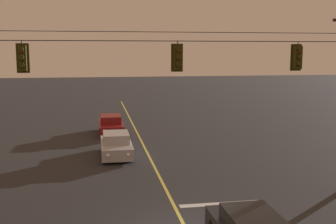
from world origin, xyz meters
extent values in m
cube|color=#D1C64C|center=(0.00, 9.13, 0.00)|extent=(0.14, 60.00, 0.01)
cube|color=silver|center=(1.90, 2.53, 0.00)|extent=(3.40, 0.36, 0.01)
cylinder|color=black|center=(0.00, 3.13, 6.64)|extent=(15.59, 0.03, 0.03)
cylinder|color=black|center=(0.00, 3.13, 6.99)|extent=(15.59, 0.02, 0.02)
cylinder|color=black|center=(-5.73, 3.13, 6.55)|extent=(0.04, 0.04, 0.18)
cube|color=#332D0A|center=(-5.73, 3.13, 5.98)|extent=(0.32, 0.26, 0.96)
cube|color=#332D0A|center=(-5.73, 3.27, 5.98)|extent=(0.48, 0.03, 1.12)
sphere|color=red|center=(-5.73, 2.97, 6.27)|extent=(0.17, 0.17, 0.17)
cylinder|color=#332D0A|center=(-5.73, 2.93, 6.31)|extent=(0.20, 0.10, 0.20)
sphere|color=#3D280A|center=(-5.73, 2.97, 5.98)|extent=(0.17, 0.17, 0.17)
cylinder|color=#332D0A|center=(-5.73, 2.93, 6.02)|extent=(0.20, 0.10, 0.20)
sphere|color=black|center=(-5.73, 2.97, 5.69)|extent=(0.17, 0.17, 0.17)
cylinder|color=#332D0A|center=(-5.73, 2.93, 5.73)|extent=(0.20, 0.10, 0.20)
cylinder|color=black|center=(0.22, 3.13, 6.55)|extent=(0.04, 0.04, 0.18)
cube|color=#332D0A|center=(0.22, 3.13, 5.98)|extent=(0.32, 0.26, 0.96)
cube|color=#332D0A|center=(0.22, 3.27, 5.98)|extent=(0.48, 0.03, 1.12)
sphere|color=red|center=(0.22, 2.97, 6.27)|extent=(0.17, 0.17, 0.17)
cylinder|color=#332D0A|center=(0.22, 2.93, 6.31)|extent=(0.20, 0.10, 0.20)
sphere|color=#3D280A|center=(0.22, 2.97, 5.98)|extent=(0.17, 0.17, 0.17)
cylinder|color=#332D0A|center=(0.22, 2.93, 6.02)|extent=(0.20, 0.10, 0.20)
sphere|color=black|center=(0.22, 2.97, 5.69)|extent=(0.17, 0.17, 0.17)
cylinder|color=#332D0A|center=(0.22, 2.93, 5.73)|extent=(0.20, 0.10, 0.20)
cylinder|color=black|center=(5.35, 3.13, 6.55)|extent=(0.04, 0.04, 0.18)
cube|color=#332D0A|center=(5.35, 3.13, 5.98)|extent=(0.32, 0.26, 0.96)
cube|color=#332D0A|center=(5.35, 3.27, 5.98)|extent=(0.48, 0.03, 1.12)
sphere|color=red|center=(5.35, 2.97, 6.27)|extent=(0.17, 0.17, 0.17)
cylinder|color=#332D0A|center=(5.35, 2.93, 6.31)|extent=(0.20, 0.10, 0.20)
sphere|color=#3D280A|center=(5.35, 2.97, 5.98)|extent=(0.17, 0.17, 0.17)
cylinder|color=#332D0A|center=(5.35, 2.93, 6.02)|extent=(0.20, 0.10, 0.20)
sphere|color=black|center=(5.35, 2.97, 5.69)|extent=(0.17, 0.17, 0.17)
cylinder|color=#332D0A|center=(5.35, 2.93, 5.73)|extent=(0.20, 0.10, 0.20)
cube|color=black|center=(1.57, -1.99, 1.12)|extent=(1.51, 2.15, 0.54)
cube|color=black|center=(1.57, -1.05, 1.12)|extent=(1.40, 0.21, 0.48)
cube|color=#A5A5AD|center=(-1.92, 11.34, 0.51)|extent=(1.80, 4.30, 0.68)
cube|color=#A5A5AD|center=(-1.92, 11.46, 1.12)|extent=(1.51, 2.15, 0.54)
cube|color=black|center=(-1.92, 10.53, 1.12)|extent=(1.40, 0.21, 0.48)
cube|color=black|center=(-1.92, 12.53, 1.12)|extent=(1.37, 0.18, 0.46)
cylinder|color=black|center=(-1.13, 10.01, 0.32)|extent=(0.22, 0.64, 0.64)
cylinder|color=black|center=(-2.72, 10.01, 0.32)|extent=(0.22, 0.64, 0.64)
cylinder|color=black|center=(-1.13, 12.68, 0.32)|extent=(0.22, 0.64, 0.64)
cylinder|color=black|center=(-2.72, 12.68, 0.32)|extent=(0.22, 0.64, 0.64)
sphere|color=white|center=(-1.37, 9.17, 0.57)|extent=(0.20, 0.20, 0.20)
sphere|color=white|center=(-2.48, 9.17, 0.57)|extent=(0.20, 0.20, 0.20)
cube|color=maroon|center=(-2.00, 18.37, 0.51)|extent=(1.80, 4.30, 0.68)
cube|color=maroon|center=(-2.00, 18.49, 1.12)|extent=(1.51, 2.15, 0.54)
cube|color=black|center=(-2.00, 17.55, 1.12)|extent=(1.40, 0.21, 0.48)
cube|color=black|center=(-2.00, 19.55, 1.12)|extent=(1.37, 0.18, 0.46)
cylinder|color=black|center=(-1.20, 17.03, 0.32)|extent=(0.22, 0.64, 0.64)
cylinder|color=black|center=(-2.79, 17.03, 0.32)|extent=(0.22, 0.64, 0.64)
cylinder|color=black|center=(-1.20, 19.70, 0.32)|extent=(0.22, 0.64, 0.64)
cylinder|color=black|center=(-2.79, 19.70, 0.32)|extent=(0.22, 0.64, 0.64)
sphere|color=white|center=(-1.44, 16.20, 0.57)|extent=(0.20, 0.20, 0.20)
sphere|color=white|center=(-2.55, 16.20, 0.57)|extent=(0.20, 0.20, 0.20)
camera|label=1|loc=(-3.00, -13.49, 6.24)|focal=44.99mm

